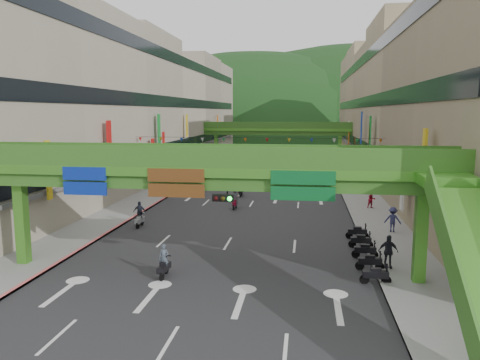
# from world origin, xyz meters

# --- Properties ---
(ground) EXTENTS (320.00, 320.00, 0.00)m
(ground) POSITION_xyz_m (0.00, 0.00, 0.00)
(ground) COLOR black
(ground) RESTS_ON ground
(road_slab) EXTENTS (18.00, 140.00, 0.02)m
(road_slab) POSITION_xyz_m (0.00, 50.00, 0.01)
(road_slab) COLOR #28282B
(road_slab) RESTS_ON ground
(sidewalk_left) EXTENTS (4.00, 140.00, 0.15)m
(sidewalk_left) POSITION_xyz_m (-11.00, 50.00, 0.07)
(sidewalk_left) COLOR gray
(sidewalk_left) RESTS_ON ground
(sidewalk_right) EXTENTS (4.00, 140.00, 0.15)m
(sidewalk_right) POSITION_xyz_m (11.00, 50.00, 0.07)
(sidewalk_right) COLOR gray
(sidewalk_right) RESTS_ON ground
(curb_left) EXTENTS (0.20, 140.00, 0.18)m
(curb_left) POSITION_xyz_m (-9.10, 50.00, 0.09)
(curb_left) COLOR #CC5959
(curb_left) RESTS_ON ground
(curb_right) EXTENTS (0.20, 140.00, 0.18)m
(curb_right) POSITION_xyz_m (9.10, 50.00, 0.09)
(curb_right) COLOR gray
(curb_right) RESTS_ON ground
(building_row_left) EXTENTS (12.80, 95.00, 19.00)m
(building_row_left) POSITION_xyz_m (-18.93, 50.00, 9.46)
(building_row_left) COLOR #9E937F
(building_row_left) RESTS_ON ground
(building_row_right) EXTENTS (12.80, 95.00, 19.00)m
(building_row_right) POSITION_xyz_m (18.93, 50.00, 9.46)
(building_row_right) COLOR gray
(building_row_right) RESTS_ON ground
(overpass_near) EXTENTS (28.00, 12.27, 7.10)m
(overpass_near) POSITION_xyz_m (0.93, 5.38, 5.21)
(overpass_near) COLOR #4C9E2D
(overpass_near) RESTS_ON ground
(overpass_far) EXTENTS (28.00, 2.20, 7.10)m
(overpass_far) POSITION_xyz_m (0.00, 65.00, 5.40)
(overpass_far) COLOR #4C9E2D
(overpass_far) RESTS_ON ground
(hill_left) EXTENTS (168.00, 140.00, 112.00)m
(hill_left) POSITION_xyz_m (-15.00, 160.00, 0.00)
(hill_left) COLOR #1C4419
(hill_left) RESTS_ON ground
(hill_right) EXTENTS (208.00, 176.00, 128.00)m
(hill_right) POSITION_xyz_m (25.00, 180.00, 0.00)
(hill_right) COLOR #1C4419
(hill_right) RESTS_ON ground
(bunting_string) EXTENTS (26.00, 0.36, 0.47)m
(bunting_string) POSITION_xyz_m (0.00, 30.00, 5.96)
(bunting_string) COLOR black
(bunting_string) RESTS_ON ground
(scooter_rider_near) EXTENTS (0.60, 1.60, 1.84)m
(scooter_rider_near) POSITION_xyz_m (-2.32, 5.13, 0.83)
(scooter_rider_near) COLOR black
(scooter_rider_near) RESTS_ON ground
(scooter_rider_mid) EXTENTS (0.90, 1.60, 2.19)m
(scooter_rider_mid) POSITION_xyz_m (-1.57, 29.96, 1.14)
(scooter_rider_mid) COLOR black
(scooter_rider_mid) RESTS_ON ground
(scooter_rider_left) EXTENTS (1.00, 1.60, 2.03)m
(scooter_rider_left) POSITION_xyz_m (-7.50, 15.61, 1.02)
(scooter_rider_left) COLOR gray
(scooter_rider_left) RESTS_ON ground
(scooter_rider_far) EXTENTS (0.79, 1.60, 1.90)m
(scooter_rider_far) POSITION_xyz_m (-1.26, 23.47, 0.95)
(scooter_rider_far) COLOR maroon
(scooter_rider_far) RESTS_ON ground
(parked_scooter_row) EXTENTS (1.60, 9.35, 1.08)m
(parked_scooter_row) POSITION_xyz_m (8.80, 10.00, 0.52)
(parked_scooter_row) COLOR black
(parked_scooter_row) RESTS_ON ground
(car_silver) EXTENTS (1.92, 3.99, 1.26)m
(car_silver) POSITION_xyz_m (-6.51, 58.38, 0.63)
(car_silver) COLOR #A5A5AB
(car_silver) RESTS_ON ground
(car_yellow) EXTENTS (2.37, 4.47, 1.45)m
(car_yellow) POSITION_xyz_m (0.77, 43.51, 0.72)
(car_yellow) COLOR yellow
(car_yellow) RESTS_ON ground
(pedestrian_red) EXTENTS (0.91, 0.80, 1.57)m
(pedestrian_red) POSITION_xyz_m (11.14, 24.81, 0.79)
(pedestrian_red) COLOR maroon
(pedestrian_red) RESTS_ON ground
(pedestrian_dark) EXTENTS (1.13, 0.52, 1.88)m
(pedestrian_dark) POSITION_xyz_m (9.80, 8.00, 0.94)
(pedestrian_dark) COLOR black
(pedestrian_dark) RESTS_ON ground
(pedestrian_blue) EXTENTS (0.97, 0.75, 1.83)m
(pedestrian_blue) POSITION_xyz_m (11.51, 16.30, 0.92)
(pedestrian_blue) COLOR #27294D
(pedestrian_blue) RESTS_ON ground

